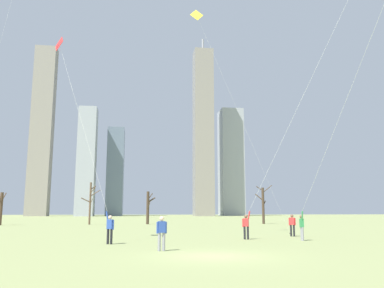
{
  "coord_description": "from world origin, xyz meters",
  "views": [
    {
      "loc": [
        -3.26,
        -16.93,
        1.87
      ],
      "look_at": [
        0.0,
        6.0,
        5.78
      ],
      "focal_mm": 37.24,
      "sensor_mm": 36.0,
      "label": 1
    }
  ],
  "objects_px": {
    "bystander_far_off_by_trees": "(292,224)",
    "bare_tree_rightmost": "(263,204)",
    "bare_tree_right_of_center": "(148,207)",
    "kite_flyer_midfield_left_orange": "(322,172)",
    "bare_tree_far_right_edge": "(0,207)",
    "kite_flyer_midfield_right_red": "(98,186)",
    "bare_tree_leftmost": "(90,201)",
    "bystander_watching_nearby": "(162,232)",
    "distant_kite_drifting_left_yellow": "(204,32)",
    "kite_flyer_midfield_center_green": "(265,183)",
    "distant_kite_high_overhead_blue": "(11,4)"
  },
  "relations": [
    {
      "from": "bare_tree_right_of_center",
      "to": "kite_flyer_midfield_center_green",
      "type": "bearing_deg",
      "value": -78.67
    },
    {
      "from": "bare_tree_right_of_center",
      "to": "bare_tree_leftmost",
      "type": "distance_m",
      "value": 8.22
    },
    {
      "from": "bystander_far_off_by_trees",
      "to": "kite_flyer_midfield_center_green",
      "type": "bearing_deg",
      "value": -132.26
    },
    {
      "from": "kite_flyer_midfield_center_green",
      "to": "bare_tree_rightmost",
      "type": "height_order",
      "value": "kite_flyer_midfield_center_green"
    },
    {
      "from": "kite_flyer_midfield_center_green",
      "to": "bystander_far_off_by_trees",
      "type": "height_order",
      "value": "kite_flyer_midfield_center_green"
    },
    {
      "from": "bare_tree_leftmost",
      "to": "bare_tree_far_right_edge",
      "type": "bearing_deg",
      "value": -173.36
    },
    {
      "from": "bare_tree_right_of_center",
      "to": "bare_tree_far_right_edge",
      "type": "relative_size",
      "value": 1.07
    },
    {
      "from": "distant_kite_high_overhead_blue",
      "to": "bare_tree_rightmost",
      "type": "relative_size",
      "value": 4.08
    },
    {
      "from": "kite_flyer_midfield_center_green",
      "to": "bare_tree_leftmost",
      "type": "distance_m",
      "value": 36.07
    },
    {
      "from": "bare_tree_leftmost",
      "to": "bystander_watching_nearby",
      "type": "bearing_deg",
      "value": -79.05
    },
    {
      "from": "kite_flyer_midfield_center_green",
      "to": "bystander_watching_nearby",
      "type": "distance_m",
      "value": 9.95
    },
    {
      "from": "distant_kite_high_overhead_blue",
      "to": "bare_tree_far_right_edge",
      "type": "height_order",
      "value": "distant_kite_high_overhead_blue"
    },
    {
      "from": "distant_kite_drifting_left_yellow",
      "to": "bare_tree_leftmost",
      "type": "height_order",
      "value": "distant_kite_drifting_left_yellow"
    },
    {
      "from": "distant_kite_drifting_left_yellow",
      "to": "kite_flyer_midfield_right_red",
      "type": "bearing_deg",
      "value": -136.61
    },
    {
      "from": "kite_flyer_midfield_left_orange",
      "to": "distant_kite_high_overhead_blue",
      "type": "bearing_deg",
      "value": 149.56
    },
    {
      "from": "kite_flyer_midfield_center_green",
      "to": "bare_tree_rightmost",
      "type": "distance_m",
      "value": 34.22
    },
    {
      "from": "distant_kite_high_overhead_blue",
      "to": "bare_tree_right_of_center",
      "type": "xyz_separation_m",
      "value": [
        13.58,
        23.07,
        -18.05
      ]
    },
    {
      "from": "kite_flyer_midfield_right_red",
      "to": "bare_tree_right_of_center",
      "type": "distance_m",
      "value": 34.65
    },
    {
      "from": "bystander_watching_nearby",
      "to": "kite_flyer_midfield_center_green",
      "type": "bearing_deg",
      "value": 40.23
    },
    {
      "from": "kite_flyer_midfield_left_orange",
      "to": "bystander_far_off_by_trees",
      "type": "relative_size",
      "value": 9.35
    },
    {
      "from": "kite_flyer_midfield_right_red",
      "to": "bare_tree_leftmost",
      "type": "relative_size",
      "value": 2.33
    },
    {
      "from": "kite_flyer_midfield_center_green",
      "to": "distant_kite_high_overhead_blue",
      "type": "relative_size",
      "value": 0.79
    },
    {
      "from": "kite_flyer_midfield_left_orange",
      "to": "kite_flyer_midfield_right_red",
      "type": "bearing_deg",
      "value": 171.37
    },
    {
      "from": "bystander_watching_nearby",
      "to": "distant_kite_drifting_left_yellow",
      "type": "distance_m",
      "value": 20.69
    },
    {
      "from": "kite_flyer_midfield_right_red",
      "to": "distant_kite_drifting_left_yellow",
      "type": "distance_m",
      "value": 17.32
    },
    {
      "from": "bare_tree_right_of_center",
      "to": "bare_tree_rightmost",
      "type": "height_order",
      "value": "bare_tree_rightmost"
    },
    {
      "from": "kite_flyer_midfield_center_green",
      "to": "bystander_far_off_by_trees",
      "type": "bearing_deg",
      "value": 47.74
    },
    {
      "from": "bare_tree_rightmost",
      "to": "bystander_far_off_by_trees",
      "type": "bearing_deg",
      "value": -104.1
    },
    {
      "from": "bare_tree_far_right_edge",
      "to": "distant_kite_drifting_left_yellow",
      "type": "bearing_deg",
      "value": -47.38
    },
    {
      "from": "kite_flyer_midfield_right_red",
      "to": "kite_flyer_midfield_left_orange",
      "type": "relative_size",
      "value": 0.91
    },
    {
      "from": "distant_kite_high_overhead_blue",
      "to": "bare_tree_far_right_edge",
      "type": "bearing_deg",
      "value": 106.14
    },
    {
      "from": "kite_flyer_midfield_left_orange",
      "to": "bare_tree_rightmost",
      "type": "height_order",
      "value": "kite_flyer_midfield_left_orange"
    },
    {
      "from": "kite_flyer_midfield_left_orange",
      "to": "distant_kite_high_overhead_blue",
      "type": "xyz_separation_m",
      "value": [
        -22.69,
        13.33,
        16.38
      ]
    },
    {
      "from": "bystander_far_off_by_trees",
      "to": "bare_tree_far_right_edge",
      "type": "distance_m",
      "value": 40.8
    },
    {
      "from": "bystander_far_off_by_trees",
      "to": "bare_tree_rightmost",
      "type": "height_order",
      "value": "bare_tree_rightmost"
    },
    {
      "from": "kite_flyer_midfield_center_green",
      "to": "distant_kite_drifting_left_yellow",
      "type": "height_order",
      "value": "distant_kite_drifting_left_yellow"
    },
    {
      "from": "bare_tree_leftmost",
      "to": "kite_flyer_midfield_right_red",
      "type": "bearing_deg",
      "value": -83.18
    },
    {
      "from": "bare_tree_rightmost",
      "to": "bystander_watching_nearby",
      "type": "bearing_deg",
      "value": -114.6
    },
    {
      "from": "kite_flyer_midfield_right_red",
      "to": "kite_flyer_midfield_center_green",
      "type": "bearing_deg",
      "value": 6.41
    },
    {
      "from": "bystander_far_off_by_trees",
      "to": "bare_tree_leftmost",
      "type": "xyz_separation_m",
      "value": [
        -17.98,
        29.42,
        2.31
      ]
    },
    {
      "from": "kite_flyer_midfield_center_green",
      "to": "bare_tree_rightmost",
      "type": "xyz_separation_m",
      "value": [
        10.45,
        32.57,
        -0.88
      ]
    },
    {
      "from": "bare_tree_rightmost",
      "to": "bare_tree_far_right_edge",
      "type": "distance_m",
      "value": 36.9
    },
    {
      "from": "kite_flyer_midfield_center_green",
      "to": "bare_tree_rightmost",
      "type": "relative_size",
      "value": 3.23
    },
    {
      "from": "bare_tree_far_right_edge",
      "to": "bystander_far_off_by_trees",
      "type": "bearing_deg",
      "value": -43.5
    },
    {
      "from": "bystander_watching_nearby",
      "to": "distant_kite_high_overhead_blue",
      "type": "height_order",
      "value": "distant_kite_high_overhead_blue"
    },
    {
      "from": "bare_tree_rightmost",
      "to": "bare_tree_leftmost",
      "type": "xyz_separation_m",
      "value": [
        -25.29,
        0.31,
        0.36
      ]
    },
    {
      "from": "kite_flyer_midfield_center_green",
      "to": "bystander_watching_nearby",
      "type": "height_order",
      "value": "kite_flyer_midfield_center_green"
    },
    {
      "from": "bare_tree_far_right_edge",
      "to": "kite_flyer_midfield_right_red",
      "type": "bearing_deg",
      "value": -64.41
    },
    {
      "from": "distant_kite_drifting_left_yellow",
      "to": "bare_tree_leftmost",
      "type": "relative_size",
      "value": 3.23
    },
    {
      "from": "distant_kite_drifting_left_yellow",
      "to": "bare_tree_rightmost",
      "type": "bearing_deg",
      "value": 63.02
    }
  ]
}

